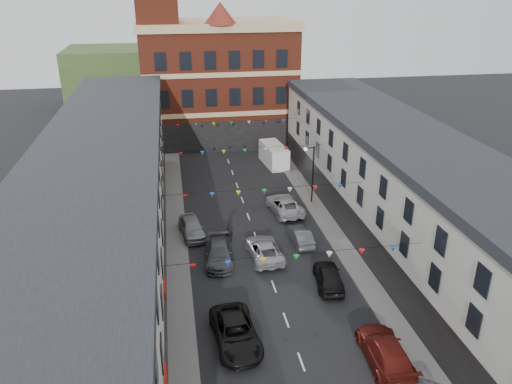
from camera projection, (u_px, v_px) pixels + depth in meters
ground at (274, 287)px, 36.79m from camera, size 160.00×160.00×0.00m
pavement_left at (179, 280)px, 37.49m from camera, size 1.80×64.00×0.15m
pavement_right at (354, 263)px, 39.66m from camera, size 1.80×64.00×0.15m
terrace_left at (102, 228)px, 33.75m from camera, size 8.40×56.00×10.70m
terrace_right at (425, 210)px, 37.65m from camera, size 8.40×56.00×9.70m
civic_building at (218, 81)px, 68.00m from camera, size 20.60×13.30×18.50m
clock_tower at (159, 32)px, 61.49m from camera, size 5.60×5.60×30.00m
distant_hill at (183, 75)px, 90.41m from camera, size 40.00×14.00×10.00m
street_lamp at (311, 167)px, 48.98m from camera, size 1.10×0.36×6.00m
car_left_c at (236, 333)px, 30.80m from camera, size 3.03×5.79×1.56m
car_left_d at (219, 253)px, 39.82m from camera, size 2.52×5.31×1.50m
car_left_e at (192, 227)px, 43.84m from camera, size 2.50×4.93×1.61m
car_right_c at (385, 352)px, 29.14m from camera, size 2.59×5.79×1.65m
car_right_d at (329, 276)px, 36.65m from camera, size 2.43×4.78×1.56m
car_right_e at (300, 236)px, 42.70m from camera, size 1.56×4.14×1.35m
car_right_f at (284, 204)px, 48.38m from camera, size 3.24×5.89×1.56m
moving_car at (264, 249)px, 40.43m from camera, size 2.74×5.44×1.48m
white_van at (274, 155)px, 60.67m from camera, size 2.77×5.87×2.51m
pedestrian at (229, 232)px, 42.98m from camera, size 0.65×0.44×1.72m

